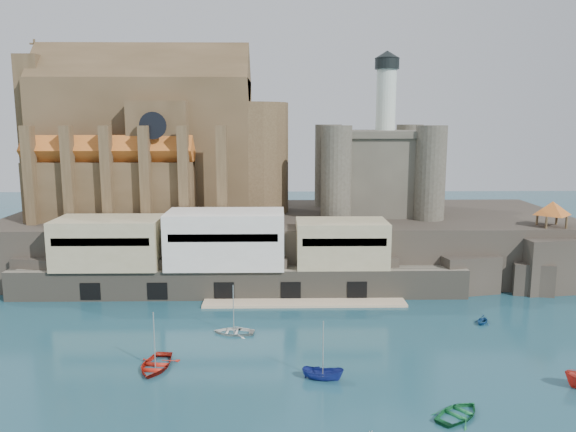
% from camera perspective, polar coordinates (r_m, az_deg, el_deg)
% --- Properties ---
extents(ground, '(300.00, 300.00, 0.00)m').
position_cam_1_polar(ground, '(67.36, 0.65, -13.81)').
color(ground, '#173F4D').
rests_on(ground, ground).
extents(promontory, '(100.00, 36.00, 10.00)m').
position_cam_1_polar(promontory, '(103.47, -0.06, -2.52)').
color(promontory, black).
rests_on(promontory, ground).
extents(quay, '(70.00, 12.00, 13.05)m').
position_cam_1_polar(quay, '(87.72, -6.45, -4.06)').
color(quay, '#676253').
rests_on(quay, ground).
extents(church, '(47.00, 25.93, 30.51)m').
position_cam_1_polar(church, '(106.06, -13.23, 6.91)').
color(church, '#4C3A23').
rests_on(church, promontory).
extents(castle_keep, '(21.20, 21.20, 29.30)m').
position_cam_1_polar(castle_keep, '(104.69, 8.89, 4.92)').
color(castle_keep, '#454136').
rests_on(castle_keep, promontory).
extents(rock_outcrop, '(14.50, 10.50, 8.70)m').
position_cam_1_polar(rock_outcrop, '(100.54, 24.96, -4.35)').
color(rock_outcrop, black).
rests_on(rock_outcrop, ground).
extents(pavilion, '(6.40, 6.40, 5.40)m').
position_cam_1_polar(pavilion, '(99.07, 25.28, 0.58)').
color(pavilion, '#4C3A23').
rests_on(pavilion, rock_outcrop).
extents(boat_0, '(4.71, 1.83, 6.44)m').
position_cam_1_polar(boat_0, '(65.55, -13.31, -14.77)').
color(boat_0, '#B41F12').
rests_on(boat_0, ground).
extents(boat_2, '(2.02, 1.98, 4.42)m').
position_cam_1_polar(boat_2, '(61.51, 3.55, -16.22)').
color(boat_2, navy).
rests_on(boat_2, ground).
extents(boat_3, '(3.39, 3.73, 5.49)m').
position_cam_1_polar(boat_3, '(57.04, 16.93, -18.86)').
color(boat_3, '#19713A').
rests_on(boat_3, ground).
extents(boat_6, '(1.47, 3.84, 5.24)m').
position_cam_1_polar(boat_6, '(73.54, -5.52, -11.77)').
color(boat_6, silver).
rests_on(boat_6, ground).
extents(boat_7, '(2.88, 2.70, 2.86)m').
position_cam_1_polar(boat_7, '(80.87, 19.13, -10.25)').
color(boat_7, navy).
rests_on(boat_7, ground).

